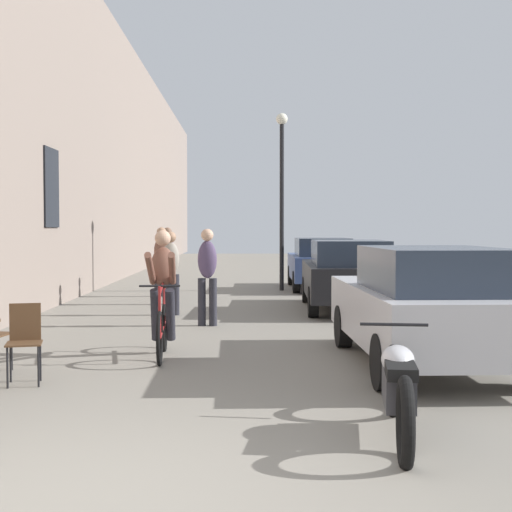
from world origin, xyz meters
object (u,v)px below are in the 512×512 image
(cafe_chair_mid_toward_street, at_px, (25,337))
(parked_motorcycle, at_px, (399,388))
(parked_car_third, at_px, (321,263))
(pedestrian_near, at_px, (207,271))
(street_lamp, at_px, (282,178))
(pedestrian_far, at_px, (162,261))
(pedestrian_furthest, at_px, (168,258))
(pedestrian_mid, at_px, (171,268))
(parked_car_nearest, at_px, (426,305))
(cyclist_on_bicycle, at_px, (163,296))
(parked_car_second, at_px, (347,274))

(cafe_chair_mid_toward_street, relative_size, parked_motorcycle, 0.42)
(cafe_chair_mid_toward_street, distance_m, parked_car_third, 13.16)
(pedestrian_near, bearing_deg, street_lamp, 76.74)
(pedestrian_far, xyz_separation_m, pedestrian_furthest, (-0.07, 1.90, -0.00))
(pedestrian_mid, bearing_deg, parked_car_nearest, -55.37)
(pedestrian_near, xyz_separation_m, pedestrian_far, (-1.22, 3.58, 0.02))
(cafe_chair_mid_toward_street, distance_m, pedestrian_near, 5.06)
(cyclist_on_bicycle, height_order, parked_car_second, cyclist_on_bicycle)
(pedestrian_near, xyz_separation_m, parked_motorcycle, (1.95, -6.81, -0.57))
(pedestrian_furthest, height_order, parked_car_third, pedestrian_furthest)
(pedestrian_furthest, xyz_separation_m, parked_car_second, (4.12, -3.10, -0.22))
(pedestrian_far, height_order, street_lamp, street_lamp)
(pedestrian_near, bearing_deg, pedestrian_mid, 117.21)
(pedestrian_mid, height_order, parked_car_nearest, pedestrian_mid)
(street_lamp, distance_m, parked_car_third, 2.65)
(cyclist_on_bicycle, distance_m, parked_car_third, 11.09)
(cafe_chair_mid_toward_street, bearing_deg, cyclist_on_bicycle, 52.05)
(pedestrian_furthest, xyz_separation_m, parked_motorcycle, (3.24, -12.29, -0.58))
(cyclist_on_bicycle, height_order, parked_motorcycle, cyclist_on_bicycle)
(pedestrian_near, relative_size, pedestrian_far, 0.98)
(cyclist_on_bicycle, relative_size, pedestrian_near, 1.02)
(street_lamp, xyz_separation_m, parked_car_third, (1.14, 0.43, -2.35))
(pedestrian_mid, height_order, street_lamp, street_lamp)
(parked_car_second, height_order, parked_motorcycle, parked_car_second)
(pedestrian_near, distance_m, parked_motorcycle, 7.10)
(parked_car_nearest, bearing_deg, pedestrian_near, 127.34)
(pedestrian_far, bearing_deg, parked_car_nearest, -60.77)
(pedestrian_far, bearing_deg, pedestrian_furthest, 92.08)
(pedestrian_mid, bearing_deg, parked_car_third, 58.88)
(cyclist_on_bicycle, xyz_separation_m, parked_motorcycle, (2.41, -3.82, -0.41))
(parked_car_second, distance_m, parked_motorcycle, 9.24)
(parked_car_third, relative_size, parked_motorcycle, 1.93)
(pedestrian_furthest, bearing_deg, parked_motorcycle, -75.23)
(parked_car_third, bearing_deg, pedestrian_near, -110.41)
(pedestrian_mid, xyz_separation_m, pedestrian_furthest, (-0.48, 3.91, 0.05))
(pedestrian_furthest, distance_m, parked_car_second, 5.16)
(pedestrian_near, xyz_separation_m, pedestrian_furthest, (-1.29, 5.48, 0.02))
(pedestrian_near, bearing_deg, cyclist_on_bicycle, -98.68)
(cafe_chair_mid_toward_street, height_order, cyclist_on_bicycle, cyclist_on_bicycle)
(parked_car_nearest, distance_m, parked_motorcycle, 3.15)
(street_lamp, bearing_deg, parked_car_second, -76.67)
(pedestrian_far, relative_size, parked_motorcycle, 0.82)
(cafe_chair_mid_toward_street, height_order, parked_car_third, parked_car_third)
(cafe_chair_mid_toward_street, distance_m, pedestrian_far, 8.32)
(street_lamp, relative_size, parked_car_third, 1.19)
(pedestrian_mid, bearing_deg, street_lamp, 65.94)
(pedestrian_near, height_order, parked_car_second, pedestrian_near)
(cafe_chair_mid_toward_street, distance_m, cyclist_on_bicycle, 2.21)
(parked_car_second, bearing_deg, parked_car_third, 89.99)
(cafe_chair_mid_toward_street, xyz_separation_m, cyclist_on_bicycle, (1.35, 1.73, 0.29))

